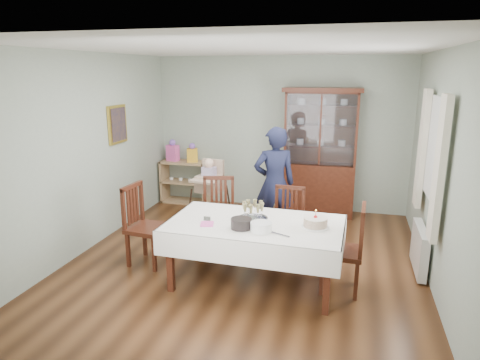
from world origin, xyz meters
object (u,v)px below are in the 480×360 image
(high_chair, at_px, (210,200))
(champagne_tray, at_px, (253,214))
(dining_table, at_px, (255,253))
(gift_bag_pink, at_px, (173,151))
(china_cabinet, at_px, (320,151))
(woman, at_px, (274,184))
(gift_bag_orange, at_px, (192,154))
(chair_end_right, at_px, (342,265))
(sideboard, at_px, (185,182))
(chair_far_left, at_px, (219,229))
(birthday_cake, at_px, (315,223))
(chair_far_right, at_px, (286,237))
(chair_end_left, at_px, (148,240))

(high_chair, bearing_deg, champagne_tray, -45.79)
(dining_table, bearing_deg, high_chair, 123.90)
(dining_table, bearing_deg, gift_bag_pink, 128.55)
(china_cabinet, xyz_separation_m, gift_bag_pink, (-2.72, 0.00, -0.14))
(china_cabinet, bearing_deg, woman, -112.18)
(china_cabinet, xyz_separation_m, gift_bag_orange, (-2.33, 0.00, -0.17))
(gift_bag_pink, bearing_deg, china_cabinet, -0.03)
(chair_end_right, xyz_separation_m, champagne_tray, (-1.05, 0.01, 0.52))
(sideboard, distance_m, chair_end_right, 4.04)
(chair_far_left, bearing_deg, woman, 27.05)
(chair_far_left, distance_m, birthday_cake, 1.70)
(birthday_cake, bearing_deg, chair_far_right, 118.12)
(champagne_tray, distance_m, birthday_cake, 0.73)
(woman, xyz_separation_m, gift_bag_orange, (-1.79, 1.34, 0.11))
(birthday_cake, bearing_deg, gift_bag_orange, 132.23)
(birthday_cake, distance_m, gift_bag_orange, 3.73)
(chair_end_left, relative_size, birthday_cake, 3.43)
(sideboard, distance_m, birthday_cake, 3.88)
(china_cabinet, bearing_deg, high_chair, -145.67)
(chair_far_left, height_order, chair_far_right, chair_far_left)
(gift_bag_pink, bearing_deg, chair_end_right, -39.86)
(chair_end_left, bearing_deg, chair_far_left, -43.08)
(woman, distance_m, champagne_tray, 1.34)
(woman, bearing_deg, chair_end_right, 105.28)
(birthday_cake, bearing_deg, chair_end_right, 13.66)
(woman, bearing_deg, champagne_tray, 67.29)
(chair_end_right, bearing_deg, high_chair, -124.06)
(woman, bearing_deg, china_cabinet, -134.52)
(chair_far_left, xyz_separation_m, chair_far_right, (0.96, -0.01, -0.02))
(chair_far_right, height_order, chair_end_left, chair_end_left)
(chair_far_right, xyz_separation_m, gift_bag_orange, (-2.07, 1.95, 0.68))
(gift_bag_orange, bearing_deg, champagne_tray, -56.45)
(chair_far_right, bearing_deg, dining_table, -103.33)
(chair_end_right, height_order, birthday_cake, chair_end_right)
(high_chair, relative_size, gift_bag_orange, 3.17)
(sideboard, xyz_separation_m, champagne_tray, (1.95, -2.70, 0.43))
(dining_table, distance_m, woman, 1.52)
(sideboard, xyz_separation_m, gift_bag_orange, (0.17, -0.02, 0.56))
(chair_far_left, distance_m, chair_end_left, 1.01)
(dining_table, height_order, high_chair, high_chair)
(dining_table, relative_size, chair_far_right, 2.15)
(chair_end_left, xyz_separation_m, gift_bag_orange, (-0.36, 2.60, 0.65))
(china_cabinet, height_order, chair_end_right, china_cabinet)
(sideboard, height_order, chair_end_right, chair_end_right)
(china_cabinet, bearing_deg, champagne_tray, -101.66)
(sideboard, xyz_separation_m, woman, (1.96, -1.36, 0.44))
(dining_table, distance_m, china_cabinet, 2.92)
(gift_bag_pink, bearing_deg, dining_table, -51.45)
(dining_table, distance_m, champagne_tray, 0.46)
(chair_far_right, xyz_separation_m, chair_end_left, (-1.71, -0.65, 0.03))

